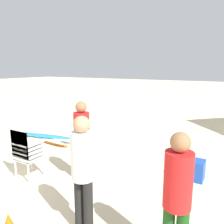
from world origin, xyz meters
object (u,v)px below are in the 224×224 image
object	(u,v)px
lifeguard_near_right	(82,137)
cooler_box	(192,169)
stacked_plastic_chairs	(25,148)
surfboard_pile	(44,138)
lifeguard_far_right	(83,168)
lifeguard_near_left	(177,194)

from	to	relation	value
lifeguard_near_right	cooler_box	bearing A→B (deg)	34.41
stacked_plastic_chairs	lifeguard_near_right	size ratio (longest dim) A/B	0.70
surfboard_pile	lifeguard_far_right	bearing A→B (deg)	-35.13
lifeguard_near_right	cooler_box	world-z (taller)	lifeguard_near_right
stacked_plastic_chairs	lifeguard_near_right	bearing A→B (deg)	24.77
lifeguard_near_left	cooler_box	xyz separation A→B (m)	(-0.31, 2.46, -0.77)
surfboard_pile	lifeguard_far_right	distance (m)	4.65
lifeguard_near_left	lifeguard_near_right	xyz separation A→B (m)	(-2.26, 1.12, 0.01)
stacked_plastic_chairs	lifeguard_near_right	distance (m)	1.29
lifeguard_near_left	lifeguard_far_right	world-z (taller)	lifeguard_far_right
cooler_box	lifeguard_near_right	bearing A→B (deg)	-145.59
stacked_plastic_chairs	surfboard_pile	bearing A→B (deg)	129.72
cooler_box	stacked_plastic_chairs	bearing A→B (deg)	-148.93
stacked_plastic_chairs	lifeguard_near_left	bearing A→B (deg)	-10.00
lifeguard_far_right	cooler_box	world-z (taller)	lifeguard_far_right
stacked_plastic_chairs	cooler_box	bearing A→B (deg)	31.07
surfboard_pile	lifeguard_near_left	distance (m)	5.72
surfboard_pile	lifeguard_near_left	bearing A→B (deg)	-27.04
lifeguard_near_left	lifeguard_far_right	size ratio (longest dim) A/B	0.98
stacked_plastic_chairs	lifeguard_near_left	xyz separation A→B (m)	(3.40, -0.60, 0.29)
lifeguard_far_right	cooler_box	distance (m)	2.82
lifeguard_far_right	cooler_box	xyz separation A→B (m)	(0.99, 2.52, -0.80)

